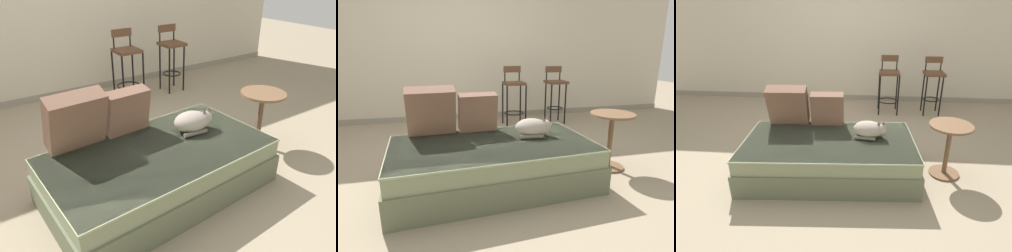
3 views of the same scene
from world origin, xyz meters
The scene contains 9 objects.
ground_plane centered at (0.00, 0.00, 0.00)m, with size 16.00×16.00×0.00m, color gray.
wall_baseboard_trim centered at (0.00, 2.20, 0.04)m, with size 8.00×0.02×0.09m, color gray.
couch centered at (0.00, -0.40, 0.21)m, with size 1.87×1.11×0.40m.
throw_pillow_corner centered at (-0.52, -0.03, 0.64)m, with size 0.47×0.32×0.48m.
throw_pillow_middle centered at (-0.07, 0.00, 0.60)m, with size 0.39×0.22×0.39m.
cat centered at (0.42, -0.28, 0.49)m, with size 0.36×0.28×0.20m.
bar_stool_near_window centered at (0.73, 1.57, 0.54)m, with size 0.33×0.33×0.95m.
bar_stool_by_doorway centered at (1.45, 1.57, 0.57)m, with size 0.32×0.32×0.93m.
side_table centered at (1.25, -0.32, 0.38)m, with size 0.44×0.44×0.59m.
Camera 1 is at (-1.18, -2.30, 1.73)m, focal length 35.00 mm.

